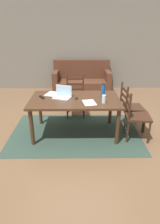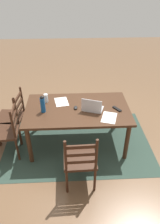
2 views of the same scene
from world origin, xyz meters
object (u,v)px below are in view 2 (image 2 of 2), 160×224
(chair_far_head, at_px, (80,160))
(drinking_glass, at_px, (46,98))
(computer_mouse, at_px, (76,108))
(chair_right_near, at_px, (12,117))
(dining_table, at_px, (77,112))
(chair_right_far, at_px, (7,131))
(water_bottle, at_px, (43,104))
(laptop, at_px, (92,107))
(tv_remote, at_px, (117,109))

(chair_far_head, distance_m, drinking_glass, 1.26)
(computer_mouse, bearing_deg, chair_right_near, -6.33)
(dining_table, relative_size, computer_mouse, 16.82)
(computer_mouse, bearing_deg, chair_right_far, 13.75)
(dining_table, height_order, chair_right_near, chair_right_near)
(chair_far_head, distance_m, water_bottle, 1.05)
(chair_far_head, bearing_deg, drinking_glass, -64.65)
(chair_right_far, relative_size, computer_mouse, 9.50)
(chair_right_far, distance_m, chair_right_near, 0.39)
(dining_table, height_order, laptop, laptop)
(chair_right_near, distance_m, laptop, 1.43)
(chair_far_head, relative_size, drinking_glass, 6.53)
(chair_far_head, bearing_deg, chair_right_near, -43.20)
(chair_right_near, relative_size, laptop, 2.54)
(dining_table, height_order, tv_remote, tv_remote)
(water_bottle, bearing_deg, chair_far_head, 123.93)
(chair_right_near, bearing_deg, laptop, 168.71)
(chair_right_far, relative_size, tv_remote, 5.59)
(water_bottle, distance_m, tv_remote, 1.18)
(dining_table, bearing_deg, drinking_glass, -23.49)
(chair_far_head, xyz_separation_m, computer_mouse, (0.03, -0.86, 0.29))
(dining_table, bearing_deg, chair_right_far, 9.83)
(laptop, bearing_deg, dining_table, -18.47)
(chair_right_near, xyz_separation_m, drinking_glass, (-0.61, -0.03, 0.34))
(laptop, height_order, water_bottle, water_bottle)
(chair_far_head, relative_size, tv_remote, 5.59)
(chair_right_far, distance_m, water_bottle, 0.74)
(chair_right_near, height_order, water_bottle, water_bottle)
(chair_far_head, bearing_deg, water_bottle, -56.07)
(dining_table, xyz_separation_m, laptop, (-0.23, 0.08, 0.14))
(dining_table, xyz_separation_m, water_bottle, (0.54, 0.07, 0.23))
(chair_far_head, distance_m, tv_remote, 1.06)
(computer_mouse, xyz_separation_m, tv_remote, (-0.66, 0.06, -0.01))
(water_bottle, bearing_deg, dining_table, -172.57)
(chair_right_far, bearing_deg, laptop, -175.05)
(water_bottle, relative_size, drinking_glass, 1.93)
(dining_table, bearing_deg, chair_far_head, 90.07)
(chair_far_head, height_order, water_bottle, water_bottle)
(chair_right_far, bearing_deg, computer_mouse, -170.33)
(dining_table, relative_size, chair_right_near, 1.77)
(chair_right_near, relative_size, tv_remote, 5.59)
(chair_right_far, xyz_separation_m, laptop, (-1.36, -0.12, 0.33))
(laptop, xyz_separation_m, drinking_glass, (0.75, -0.30, 0.01))
(laptop, height_order, drinking_glass, laptop)
(laptop, relative_size, water_bottle, 1.34)
(laptop, relative_size, tv_remote, 2.20)
(chair_right_far, height_order, chair_right_near, same)
(dining_table, xyz_separation_m, tv_remote, (-0.63, 0.07, 0.09))
(water_bottle, bearing_deg, chair_right_near, -23.98)
(drinking_glass, bearing_deg, chair_far_head, 115.35)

